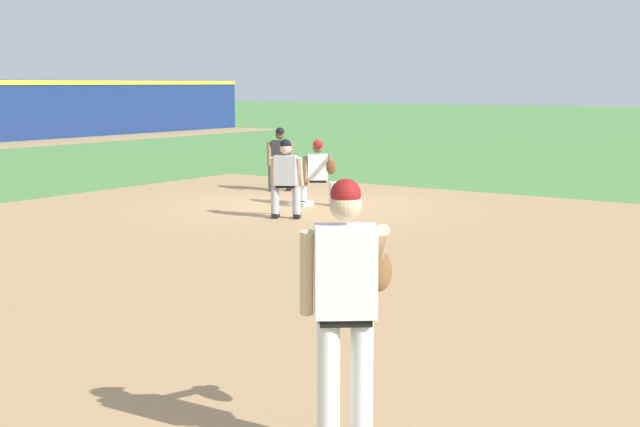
{
  "coord_description": "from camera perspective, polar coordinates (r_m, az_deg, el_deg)",
  "views": [
    {
      "loc": [
        -14.51,
        -10.41,
        2.47
      ],
      "look_at": [
        -6.83,
        -5.15,
        1.1
      ],
      "focal_mm": 50.0,
      "sensor_mm": 36.0,
      "label": 1
    }
  ],
  "objects": [
    {
      "name": "pitcher",
      "position": [
        5.86,
        1.76,
        -5.56
      ],
      "size": [
        0.85,
        0.57,
        1.86
      ],
      "color": "black",
      "rests_on": "ground"
    },
    {
      "name": "baseball",
      "position": [
        13.56,
        1.83,
        -1.97
      ],
      "size": [
        0.07,
        0.07,
        0.07
      ],
      "primitive_type": "sphere",
      "color": "white",
      "rests_on": "ground"
    },
    {
      "name": "first_baseman",
      "position": [
        17.93,
        -0.07,
        2.81
      ],
      "size": [
        0.79,
        1.05,
        1.34
      ],
      "color": "black",
      "rests_on": "ground"
    },
    {
      "name": "baserunner",
      "position": [
        16.25,
        -2.21,
        2.44
      ],
      "size": [
        0.61,
        0.67,
        1.46
      ],
      "color": "black",
      "rests_on": "ground"
    },
    {
      "name": "first_base_bag",
      "position": [
        18.02,
        -1.23,
        0.64
      ],
      "size": [
        0.38,
        0.38,
        0.09
      ],
      "primitive_type": "cube",
      "color": "white",
      "rests_on": "ground"
    },
    {
      "name": "umpire",
      "position": [
        20.5,
        -2.58,
        3.67
      ],
      "size": [
        0.66,
        0.68,
        1.46
      ],
      "color": "black",
      "rests_on": "ground"
    },
    {
      "name": "infield_dirt_patch",
      "position": [
        12.0,
        -0.53,
        -3.48
      ],
      "size": [
        18.0,
        18.0,
        0.01
      ],
      "primitive_type": "cube",
      "color": "tan",
      "rests_on": "ground"
    },
    {
      "name": "ground_plane",
      "position": [
        18.03,
        -1.23,
        0.49
      ],
      "size": [
        160.0,
        160.0,
        0.0
      ],
      "primitive_type": "plane",
      "color": "#518942"
    }
  ]
}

